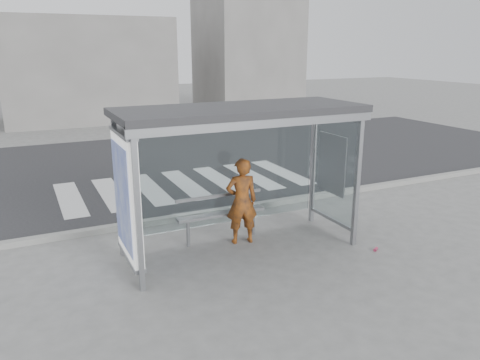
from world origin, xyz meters
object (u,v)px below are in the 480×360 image
bus_shelter (220,145)px  person (242,201)px  bench (221,214)px  soda_can (376,249)px

bus_shelter → person: bearing=25.5°
bench → soda_can: 2.93m
soda_can → person: bearing=145.1°
person → bus_shelter: bearing=35.9°
bus_shelter → bench: 1.56m
bus_shelter → soda_can: size_ratio=39.67×
person → bench: 0.49m
person → bench: size_ratio=0.94×
bus_shelter → bench: size_ratio=2.44×
bus_shelter → person: (0.54, 0.26, -1.16)m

